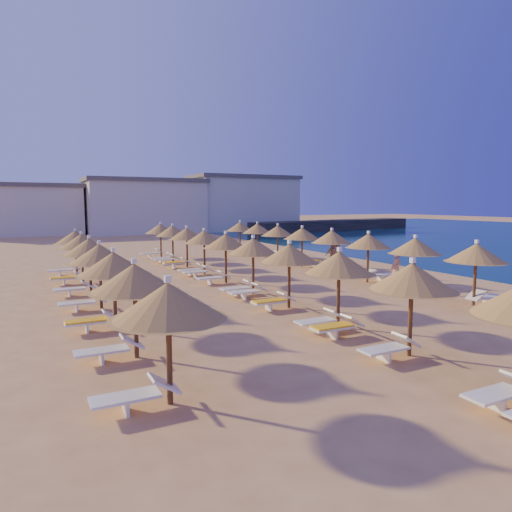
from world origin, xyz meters
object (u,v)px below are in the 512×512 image
beachgoer_a (396,269)px  beachgoer_c (332,256)px  jetty (335,225)px  parasol_row_west (253,247)px  beachgoer_b (337,252)px  parasol_row_east (368,242)px

beachgoer_a → beachgoer_c: (0.88, 6.42, -0.07)m
jetty → beachgoer_c: size_ratio=18.36×
jetty → parasol_row_west: 49.72m
jetty → beachgoer_a: beachgoer_a is taller
beachgoer_b → parasol_row_west: bearing=-79.5°
beachgoer_b → beachgoer_c: (-0.74, -0.56, -0.13)m
jetty → parasol_row_west: bearing=-141.6°
parasol_row_west → beachgoer_b: bearing=31.7°
beachgoer_b → beachgoer_c: beachgoer_b is taller
beachgoer_c → parasol_row_west: bearing=-83.9°
parasol_row_west → beachgoer_a: size_ratio=19.26×
jetty → beachgoer_c: (-24.59, -32.88, 0.07)m
beachgoer_c → jetty: bearing=118.1°
jetty → beachgoer_b: 40.17m
parasol_row_east → parasol_row_west: (-6.63, 0.00, 0.00)m
beachgoer_b → parasol_row_east: bearing=-41.6°
jetty → beachgoer_b: size_ratio=15.83×
parasol_row_east → beachgoer_c: (1.24, 4.76, -1.30)m
jetty → beachgoer_b: (-23.86, -32.32, 0.20)m
parasol_row_east → beachgoer_a: bearing=-77.6°
jetty → beachgoer_c: 41.06m
jetty → beachgoer_c: beachgoer_c is taller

